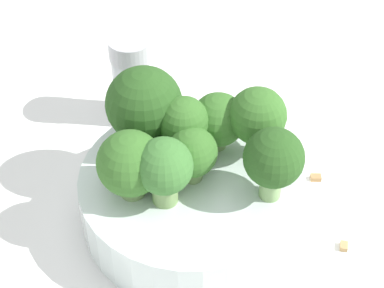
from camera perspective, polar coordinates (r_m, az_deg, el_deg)
ground_plane at (r=0.50m, az=0.00°, el=-6.45°), size 3.00×3.00×0.00m
bowl at (r=0.49m, az=0.00°, el=-4.75°), size 0.17×0.17×0.04m
broccoli_floret_0 at (r=0.44m, az=7.26°, el=-1.41°), size 0.04×0.04×0.06m
broccoli_floret_1 at (r=0.46m, az=5.84°, el=2.38°), size 0.04×0.04×0.06m
broccoli_floret_2 at (r=0.45m, az=0.56°, el=-1.05°), size 0.04×0.04×0.04m
broccoli_floret_3 at (r=0.44m, az=-5.50°, el=-1.84°), size 0.05×0.05×0.05m
broccoli_floret_4 at (r=0.46m, az=-0.74°, el=1.76°), size 0.04×0.04×0.05m
broccoli_floret_5 at (r=0.48m, az=2.34°, el=2.11°), size 0.04×0.04×0.05m
broccoli_floret_6 at (r=0.47m, az=-4.28°, el=3.45°), size 0.06×0.06×0.07m
broccoli_floret_7 at (r=0.43m, az=-2.42°, el=-2.25°), size 0.04×0.04×0.05m
pepper_shaker at (r=0.56m, az=-5.28°, el=5.81°), size 0.04×0.04×0.08m
almond_crumb_0 at (r=0.49m, az=13.38°, el=-8.69°), size 0.01×0.01×0.01m
almond_crumb_2 at (r=0.54m, az=10.97°, el=-2.79°), size 0.01×0.01×0.01m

